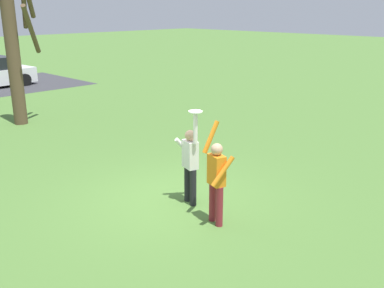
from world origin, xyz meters
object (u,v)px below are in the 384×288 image
Objects in this scene: person_catcher at (190,160)px; bare_tree_tall at (15,48)px; person_defender at (216,177)px; frisbee_disc at (195,112)px.

bare_tree_tall is (0.56, 9.22, 1.76)m from person_catcher.
person_defender is 10.42m from bare_tree_tall.
frisbee_disc is (0.25, 0.80, 1.11)m from person_defender.
frisbee_disc is (-0.07, -0.22, 1.11)m from person_catcher.
person_catcher reaches higher than person_defender.
frisbee_disc is at bearing 0.00° from person_defender.
person_catcher is 9.40m from bare_tree_tall.
person_defender is at bearing -107.10° from frisbee_disc.
person_catcher is at bearing -93.50° from bare_tree_tall.
bare_tree_tall is at bearing 12.21° from person_defender.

